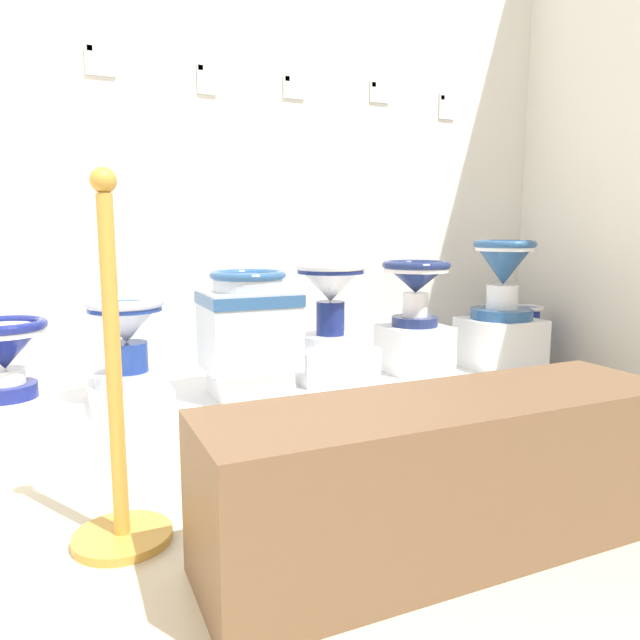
{
  "coord_description": "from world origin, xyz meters",
  "views": [
    {
      "loc": [
        0.75,
        0.17,
        0.81
      ],
      "look_at": [
        1.87,
        2.64,
        0.39
      ],
      "focal_mm": 33.13,
      "sensor_mm": 36.0,
      "label": 1
    }
  ],
  "objects_px": {
    "antique_toilet_rightmost": "(416,281)",
    "antique_toilet_slender_white": "(126,330)",
    "antique_toilet_tall_cobalt": "(330,291)",
    "info_placard_second": "(100,59)",
    "decorative_vase_spare": "(526,341)",
    "plinth_block_pale_glazed": "(9,407)",
    "info_placard_fourth": "(294,86)",
    "info_placard_sixth": "(447,106)",
    "antique_toilet_pale_glazed": "(4,348)",
    "museum_bench": "(448,475)",
    "antique_toilet_squat_floral": "(249,318)",
    "plinth_block_rightmost": "(414,348)",
    "plinth_block_slender_white": "(129,394)",
    "plinth_block_squat_floral": "(250,381)",
    "antique_toilet_leftmost": "(503,271)",
    "info_placard_third": "(207,78)",
    "stanchion_post_near_left": "(117,439)",
    "info_placard_fifth": "(379,92)",
    "plinth_block_tall_cobalt": "(330,362)",
    "plinth_block_leftmost": "(500,343)"
  },
  "relations": [
    {
      "from": "antique_toilet_rightmost",
      "to": "antique_toilet_slender_white",
      "type": "bearing_deg",
      "value": -179.78
    },
    {
      "from": "antique_toilet_tall_cobalt",
      "to": "info_placard_second",
      "type": "relative_size",
      "value": 2.88
    },
    {
      "from": "antique_toilet_slender_white",
      "to": "decorative_vase_spare",
      "type": "xyz_separation_m",
      "value": [
        2.25,
        0.1,
        -0.24
      ]
    },
    {
      "from": "plinth_block_pale_glazed",
      "to": "info_placard_second",
      "type": "bearing_deg",
      "value": 41.96
    },
    {
      "from": "info_placard_fourth",
      "to": "info_placard_sixth",
      "type": "height_order",
      "value": "info_placard_fourth"
    },
    {
      "from": "antique_toilet_pale_glazed",
      "to": "museum_bench",
      "type": "distance_m",
      "value": 1.74
    },
    {
      "from": "antique_toilet_squat_floral",
      "to": "plinth_block_rightmost",
      "type": "xyz_separation_m",
      "value": [
        0.91,
        0.09,
        -0.22
      ]
    },
    {
      "from": "plinth_block_slender_white",
      "to": "plinth_block_squat_floral",
      "type": "xyz_separation_m",
      "value": [
        0.5,
        -0.09,
        0.02
      ]
    },
    {
      "from": "antique_toilet_rightmost",
      "to": "antique_toilet_leftmost",
      "type": "distance_m",
      "value": 0.47
    },
    {
      "from": "plinth_block_squat_floral",
      "to": "info_placard_third",
      "type": "xyz_separation_m",
      "value": [
        -0.03,
        0.49,
        1.38
      ]
    },
    {
      "from": "antique_toilet_pale_glazed",
      "to": "info_placard_sixth",
      "type": "bearing_deg",
      "value": 9.69
    },
    {
      "from": "antique_toilet_slender_white",
      "to": "stanchion_post_near_left",
      "type": "distance_m",
      "value": 1.0
    },
    {
      "from": "antique_toilet_squat_floral",
      "to": "antique_toilet_leftmost",
      "type": "xyz_separation_m",
      "value": [
        1.37,
        -0.03,
        0.17
      ]
    },
    {
      "from": "antique_toilet_tall_cobalt",
      "to": "info_placard_fifth",
      "type": "bearing_deg",
      "value": 38.87
    },
    {
      "from": "plinth_block_pale_glazed",
      "to": "antique_toilet_tall_cobalt",
      "type": "bearing_deg",
      "value": 0.71
    },
    {
      "from": "antique_toilet_rightmost",
      "to": "museum_bench",
      "type": "xyz_separation_m",
      "value": [
        -0.79,
        -1.37,
        -0.35
      ]
    },
    {
      "from": "antique_toilet_pale_glazed",
      "to": "info_placard_sixth",
      "type": "distance_m",
      "value": 2.61
    },
    {
      "from": "antique_toilet_slender_white",
      "to": "antique_toilet_tall_cobalt",
      "type": "bearing_deg",
      "value": 1.55
    },
    {
      "from": "antique_toilet_tall_cobalt",
      "to": "info_placard_fifth",
      "type": "xyz_separation_m",
      "value": [
        0.47,
        0.38,
        1.03
      ]
    },
    {
      "from": "plinth_block_slender_white",
      "to": "antique_toilet_slender_white",
      "type": "height_order",
      "value": "antique_toilet_slender_white"
    },
    {
      "from": "plinth_block_rightmost",
      "to": "plinth_block_tall_cobalt",
      "type": "bearing_deg",
      "value": 177.54
    },
    {
      "from": "plinth_block_pale_glazed",
      "to": "plinth_block_tall_cobalt",
      "type": "height_order",
      "value": "plinth_block_tall_cobalt"
    },
    {
      "from": "plinth_block_slender_white",
      "to": "antique_toilet_rightmost",
      "type": "bearing_deg",
      "value": 0.22
    },
    {
      "from": "plinth_block_squat_floral",
      "to": "info_placard_fifth",
      "type": "distance_m",
      "value": 1.74
    },
    {
      "from": "plinth_block_leftmost",
      "to": "info_placard_fourth",
      "type": "relative_size",
      "value": 3.16
    },
    {
      "from": "antique_toilet_rightmost",
      "to": "stanchion_post_near_left",
      "type": "bearing_deg",
      "value": -147.35
    },
    {
      "from": "info_placard_third",
      "to": "museum_bench",
      "type": "distance_m",
      "value": 2.21
    },
    {
      "from": "plinth_block_pale_glazed",
      "to": "antique_toilet_slender_white",
      "type": "bearing_deg",
      "value": -1.07
    },
    {
      "from": "plinth_block_pale_glazed",
      "to": "plinth_block_rightmost",
      "type": "xyz_separation_m",
      "value": [
        1.86,
        -0.0,
        0.08
      ]
    },
    {
      "from": "antique_toilet_rightmost",
      "to": "plinth_block_slender_white",
      "type": "bearing_deg",
      "value": -179.78
    },
    {
      "from": "plinth_block_rightmost",
      "to": "info_placard_third",
      "type": "bearing_deg",
      "value": 157.27
    },
    {
      "from": "plinth_block_leftmost",
      "to": "plinth_block_pale_glazed",
      "type": "bearing_deg",
      "value": 177.0
    },
    {
      "from": "plinth_block_pale_glazed",
      "to": "antique_toilet_leftmost",
      "type": "height_order",
      "value": "antique_toilet_leftmost"
    },
    {
      "from": "plinth_block_leftmost",
      "to": "museum_bench",
      "type": "bearing_deg",
      "value": -135.05
    },
    {
      "from": "info_placard_sixth",
      "to": "decorative_vase_spare",
      "type": "bearing_deg",
      "value": -37.29
    },
    {
      "from": "info_placard_third",
      "to": "stanchion_post_near_left",
      "type": "bearing_deg",
      "value": -113.31
    },
    {
      "from": "plinth_block_leftmost",
      "to": "plinth_block_tall_cobalt",
      "type": "bearing_deg",
      "value": 171.47
    },
    {
      "from": "antique_toilet_rightmost",
      "to": "antique_toilet_pale_glazed",
      "type": "bearing_deg",
      "value": 179.91
    },
    {
      "from": "antique_toilet_squat_floral",
      "to": "info_placard_second",
      "type": "bearing_deg",
      "value": 136.33
    },
    {
      "from": "plinth_block_pale_glazed",
      "to": "antique_toilet_squat_floral",
      "type": "bearing_deg",
      "value": -5.73
    },
    {
      "from": "plinth_block_rightmost",
      "to": "info_placard_third",
      "type": "relative_size",
      "value": 2.14
    },
    {
      "from": "antique_toilet_pale_glazed",
      "to": "plinth_block_slender_white",
      "type": "distance_m",
      "value": 0.51
    },
    {
      "from": "plinth_block_rightmost",
      "to": "antique_toilet_rightmost",
      "type": "xyz_separation_m",
      "value": [
        0.0,
        0.0,
        0.35
      ]
    },
    {
      "from": "plinth_block_pale_glazed",
      "to": "antique_toilet_slender_white",
      "type": "xyz_separation_m",
      "value": [
        0.45,
        -0.01,
        0.27
      ]
    },
    {
      "from": "plinth_block_tall_cobalt",
      "to": "museum_bench",
      "type": "height_order",
      "value": "museum_bench"
    },
    {
      "from": "antique_toilet_pale_glazed",
      "to": "decorative_vase_spare",
      "type": "height_order",
      "value": "antique_toilet_pale_glazed"
    },
    {
      "from": "antique_toilet_rightmost",
      "to": "info_placard_fourth",
      "type": "bearing_deg",
      "value": 141.54
    },
    {
      "from": "info_placard_third",
      "to": "plinth_block_tall_cobalt",
      "type": "bearing_deg",
      "value": -38.19
    },
    {
      "from": "plinth_block_pale_glazed",
      "to": "decorative_vase_spare",
      "type": "xyz_separation_m",
      "value": [
        2.7,
        0.09,
        0.04
      ]
    },
    {
      "from": "antique_toilet_leftmost",
      "to": "antique_toilet_slender_white",
      "type": "bearing_deg",
      "value": 176.53
    }
  ]
}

